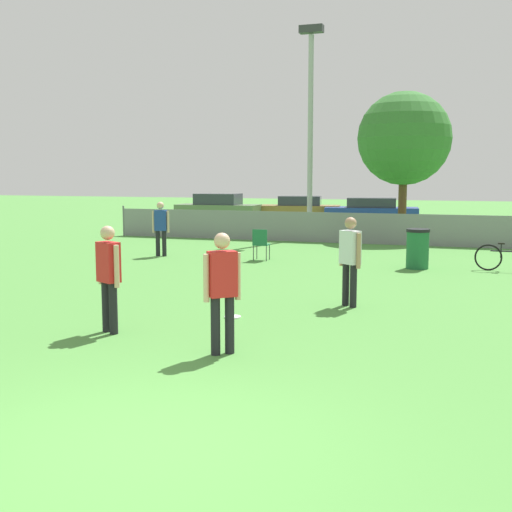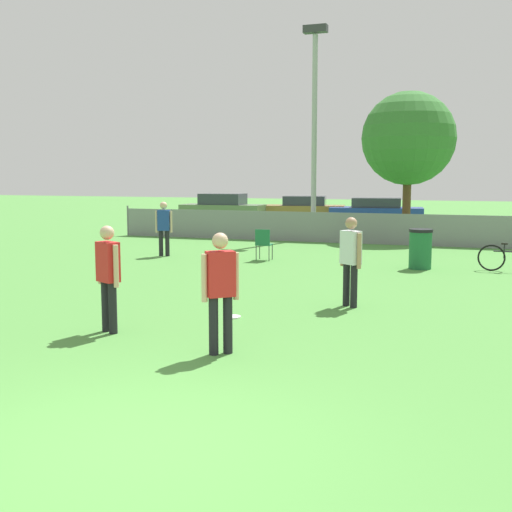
# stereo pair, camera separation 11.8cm
# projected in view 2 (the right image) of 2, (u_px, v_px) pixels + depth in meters

# --- Properties ---
(ground_plane) EXTENTS (120.00, 120.00, 0.00)m
(ground_plane) POSITION_uv_depth(u_px,v_px,m) (133.00, 449.00, 5.72)
(ground_plane) COLOR #4C8C3D
(fence_backline) EXTENTS (21.71, 0.07, 1.21)m
(fence_backline) POSITION_uv_depth(u_px,v_px,m) (397.00, 229.00, 22.47)
(fence_backline) COLOR gray
(fence_backline) RESTS_ON ground_plane
(light_pole) EXTENTS (0.90, 0.36, 8.00)m
(light_pole) POSITION_uv_depth(u_px,v_px,m) (314.00, 114.00, 24.31)
(light_pole) COLOR #9E9EA3
(light_pole) RESTS_ON ground_plane
(tree_near_pole) EXTENTS (3.56, 3.56, 5.62)m
(tree_near_pole) POSITION_uv_depth(u_px,v_px,m) (408.00, 139.00, 24.46)
(tree_near_pole) COLOR brown
(tree_near_pole) RESTS_ON ground_plane
(player_receiver_white) EXTENTS (0.44, 0.40, 1.67)m
(player_receiver_white) POSITION_uv_depth(u_px,v_px,m) (351.00, 256.00, 11.83)
(player_receiver_white) COLOR black
(player_receiver_white) RESTS_ON ground_plane
(player_thrower_red) EXTENTS (0.49, 0.36, 1.67)m
(player_thrower_red) POSITION_uv_depth(u_px,v_px,m) (108.00, 272.00, 9.87)
(player_thrower_red) COLOR black
(player_thrower_red) RESTS_ON ground_plane
(player_defender_red) EXTENTS (0.42, 0.41, 1.67)m
(player_defender_red) POSITION_uv_depth(u_px,v_px,m) (220.00, 285.00, 8.67)
(player_defender_red) COLOR black
(player_defender_red) RESTS_ON ground_plane
(spectator_in_blue) EXTENTS (0.49, 0.32, 1.64)m
(spectator_in_blue) POSITION_uv_depth(u_px,v_px,m) (164.00, 225.00, 19.32)
(spectator_in_blue) COLOR black
(spectator_in_blue) RESTS_ON ground_plane
(frisbee_disc) EXTENTS (0.29, 0.29, 0.03)m
(frisbee_disc) POSITION_uv_depth(u_px,v_px,m) (232.00, 317.00, 11.03)
(frisbee_disc) COLOR white
(frisbee_disc) RESTS_ON ground_plane
(folding_chair_sideline) EXTENTS (0.46, 0.46, 0.91)m
(folding_chair_sideline) POSITION_uv_depth(u_px,v_px,m) (264.00, 242.00, 18.37)
(folding_chair_sideline) COLOR #333338
(folding_chair_sideline) RESTS_ON ground_plane
(trash_bin) EXTENTS (0.61, 0.61, 1.04)m
(trash_bin) POSITION_uv_depth(u_px,v_px,m) (420.00, 249.00, 16.72)
(trash_bin) COLOR #1E6638
(trash_bin) RESTS_ON ground_plane
(parked_car_olive) EXTENTS (4.31, 1.87, 1.50)m
(parked_car_olive) POSITION_uv_depth(u_px,v_px,m) (223.00, 209.00, 33.13)
(parked_car_olive) COLOR black
(parked_car_olive) RESTS_ON ground_plane
(parked_car_tan) EXTENTS (4.40, 2.36, 1.36)m
(parked_car_tan) POSITION_uv_depth(u_px,v_px,m) (305.00, 209.00, 33.68)
(parked_car_tan) COLOR black
(parked_car_tan) RESTS_ON ground_plane
(parked_car_blue) EXTENTS (4.78, 2.39, 1.32)m
(parked_car_blue) POSITION_uv_depth(u_px,v_px,m) (376.00, 211.00, 32.20)
(parked_car_blue) COLOR black
(parked_car_blue) RESTS_ON ground_plane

